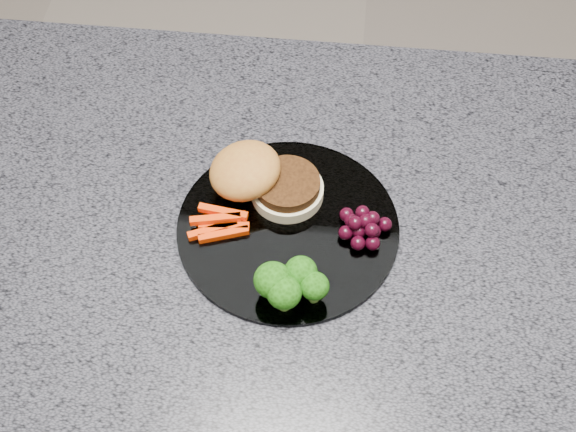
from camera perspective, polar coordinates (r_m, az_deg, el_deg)
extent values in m
cube|color=brown|center=(1.36, 4.08, -11.74)|extent=(1.20, 0.60, 0.86)
cube|color=#46464F|center=(0.97, 5.62, -0.87)|extent=(1.20, 0.60, 0.04)
cylinder|color=white|center=(0.94, 0.00, -0.82)|extent=(0.26, 0.26, 0.01)
cylinder|color=beige|center=(0.96, -0.05, 1.79)|extent=(0.09, 0.09, 0.02)
cylinder|color=#3C200B|center=(0.94, -0.05, 2.32)|extent=(0.08, 0.08, 0.01)
ellipsoid|color=#A16C28|center=(0.95, -3.07, 2.99)|extent=(0.09, 0.09, 0.05)
cube|color=#EE3503|center=(0.94, -4.81, -0.18)|extent=(0.06, 0.02, 0.01)
cube|color=#EE3503|center=(0.93, -4.58, -0.74)|extent=(0.06, 0.01, 0.01)
cube|color=#EE3503|center=(0.93, -5.39, -0.99)|extent=(0.06, 0.03, 0.01)
cube|color=#EE3503|center=(0.93, -4.64, 0.29)|extent=(0.06, 0.02, 0.01)
cube|color=#EE3503|center=(0.93, -5.19, -0.21)|extent=(0.06, 0.02, 0.01)
cube|color=#EE3503|center=(0.93, -4.61, -1.32)|extent=(0.06, 0.03, 0.01)
cylinder|color=#517B2C|center=(0.88, -1.06, -5.33)|extent=(0.01, 0.01, 0.02)
ellipsoid|color=#133E08|center=(0.86, -1.08, -4.58)|extent=(0.04, 0.04, 0.04)
cylinder|color=#517B2C|center=(0.88, 0.90, -4.68)|extent=(0.01, 0.01, 0.02)
ellipsoid|color=#133E08|center=(0.87, 0.92, -3.98)|extent=(0.04, 0.04, 0.03)
cylinder|color=#517B2C|center=(0.87, -0.28, -6.16)|extent=(0.01, 0.01, 0.02)
ellipsoid|color=#133E08|center=(0.85, -0.28, -5.46)|extent=(0.04, 0.04, 0.03)
cylinder|color=#517B2C|center=(0.88, 1.86, -5.63)|extent=(0.01, 0.01, 0.02)
ellipsoid|color=#133E08|center=(0.86, 1.89, -4.99)|extent=(0.03, 0.03, 0.03)
sphere|color=black|center=(0.92, 5.07, -1.09)|extent=(0.02, 0.02, 0.02)
sphere|color=black|center=(0.92, 6.10, -1.10)|extent=(0.02, 0.02, 0.02)
sphere|color=black|center=(0.93, 5.81, -0.30)|extent=(0.02, 0.02, 0.02)
sphere|color=black|center=(0.93, 4.54, -0.34)|extent=(0.02, 0.02, 0.02)
sphere|color=black|center=(0.92, 4.12, -1.20)|extent=(0.02, 0.02, 0.02)
sphere|color=black|center=(0.91, 5.00, -1.93)|extent=(0.02, 0.02, 0.02)
sphere|color=black|center=(0.92, 6.05, -1.94)|extent=(0.02, 0.02, 0.02)
sphere|color=black|center=(0.93, 6.89, -0.59)|extent=(0.02, 0.02, 0.02)
sphere|color=black|center=(0.94, 4.19, 0.10)|extent=(0.02, 0.02, 0.02)
sphere|color=black|center=(0.92, 5.54, -0.34)|extent=(0.02, 0.02, 0.02)
sphere|color=black|center=(0.91, 4.81, -0.48)|extent=(0.02, 0.02, 0.02)
sphere|color=black|center=(0.91, 5.98, -0.99)|extent=(0.02, 0.02, 0.02)
sphere|color=black|center=(0.92, 5.32, 0.26)|extent=(0.02, 0.02, 0.02)
sphere|color=black|center=(0.92, 6.04, -0.15)|extent=(0.02, 0.02, 0.02)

